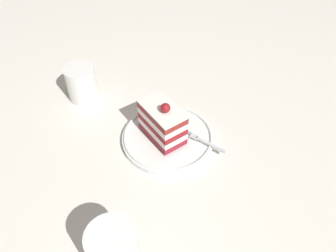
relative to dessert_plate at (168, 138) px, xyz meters
The scene contains 5 objects.
ground_plane 0.02m from the dessert_plate, ahead, with size 2.40×2.40×0.00m, color silver.
dessert_plate is the anchor object (origin of this frame).
cake_slice 0.05m from the dessert_plate, 165.62° to the left, with size 0.11×0.12×0.10m.
fork 0.07m from the dessert_plate, 10.26° to the right, with size 0.10×0.07×0.00m.
drink_glass_far 0.26m from the dessert_plate, 145.65° to the left, with size 0.07×0.07×0.09m.
Camera 1 is at (-0.01, -0.52, 0.58)m, focal length 37.67 mm.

